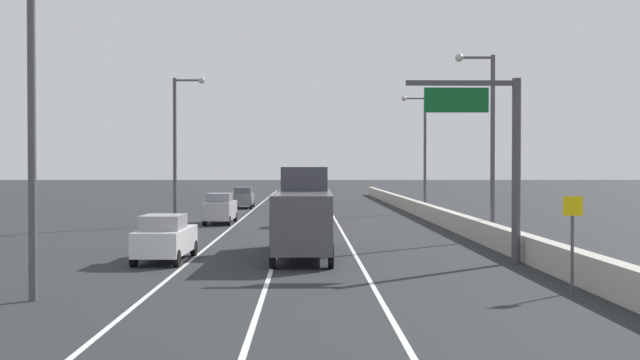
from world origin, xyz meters
name	(u,v)px	position (x,y,z in m)	size (l,w,h in m)	color
ground_plane	(313,209)	(0.00, 64.00, 0.00)	(320.00, 320.00, 0.00)	#26282B
lane_stripe_left	(247,215)	(-5.50, 55.00, 0.00)	(0.16, 130.00, 0.00)	silver
lane_stripe_center	(290,215)	(-2.00, 55.00, 0.00)	(0.16, 130.00, 0.00)	silver
lane_stripe_right	(333,215)	(1.50, 55.00, 0.00)	(0.16, 130.00, 0.00)	silver
jersey_barrier_right	(453,221)	(8.45, 40.00, 0.55)	(0.60, 120.00, 1.10)	#B2ADA3
overhead_sign_gantry	(498,147)	(7.10, 23.90, 4.73)	(4.68, 0.36, 7.50)	#47474C
speed_advisory_sign	(572,236)	(7.55, 16.58, 1.76)	(0.60, 0.11, 3.00)	#4C4C51
lamp_post_right_second	(488,133)	(8.98, 33.46, 5.71)	(2.14, 0.44, 9.92)	#4C4C51
lamp_post_right_third	(422,146)	(9.16, 57.41, 5.71)	(2.14, 0.44, 9.92)	#4C4C51
lamp_post_left_near	(41,105)	(-8.39, 15.52, 5.71)	(2.14, 0.44, 9.92)	#4C4C51
lamp_post_left_mid	(179,140)	(-9.19, 44.25, 5.71)	(2.14, 0.44, 9.92)	#4C4C51
car_red_0	(304,210)	(-0.78, 43.76, 1.02)	(2.02, 4.07, 2.05)	red
car_gray_1	(244,198)	(-6.60, 65.46, 0.99)	(1.85, 4.65, 1.99)	slate
car_yellow_2	(308,202)	(-0.47, 55.74, 1.06)	(1.95, 4.09, 2.14)	gold
car_white_3	(165,238)	(-6.51, 24.76, 0.97)	(2.04, 4.69, 1.95)	white
car_black_4	(310,197)	(-0.29, 66.54, 1.04)	(1.85, 4.75, 2.09)	black
car_silver_5	(220,208)	(-6.56, 45.50, 1.05)	(1.93, 4.70, 2.12)	#B7B7BC
box_truck	(304,215)	(-0.78, 26.59, 1.78)	(2.61, 9.35, 3.90)	#4C4C51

